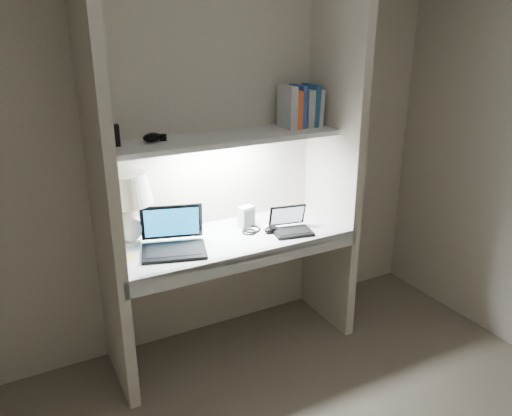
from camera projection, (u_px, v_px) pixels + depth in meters
back_wall at (212, 149)px, 3.08m from camera, size 3.20×0.01×2.50m
alcove_panel_left at (101, 176)px, 2.53m from camera, size 0.06×0.55×2.50m
alcove_panel_right at (335, 145)px, 3.17m from camera, size 0.06×0.55×2.50m
desk at (232, 239)px, 3.02m from camera, size 1.40×0.55×0.04m
desk_apron at (252, 260)px, 2.82m from camera, size 1.46×0.03×0.10m
shelf at (224, 139)px, 2.89m from camera, size 1.40×0.36×0.03m
strip_light at (224, 142)px, 2.90m from camera, size 0.60×0.04×0.02m
table_lamp at (127, 197)px, 2.81m from camera, size 0.29×0.29×0.42m
laptop_main at (173, 240)px, 2.83m from camera, size 0.43×0.39×0.24m
laptop_netbook at (291, 226)px, 3.07m from camera, size 0.27×0.24×0.15m
speaker at (246, 216)px, 3.14m from camera, size 0.11×0.09×0.13m
mouse at (271, 229)px, 3.07m from camera, size 0.11×0.08×0.04m
cable_coil at (252, 229)px, 3.10m from camera, size 0.11×0.11×0.01m
sticky_note at (127, 258)px, 2.73m from camera, size 0.07×0.07×0.00m
book_row at (300, 107)px, 3.12m from camera, size 0.25×0.17×0.26m
shelf_box at (113, 136)px, 2.62m from camera, size 0.07×0.05×0.11m
shelf_gadget at (152, 137)px, 2.73m from camera, size 0.14×0.12×0.05m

